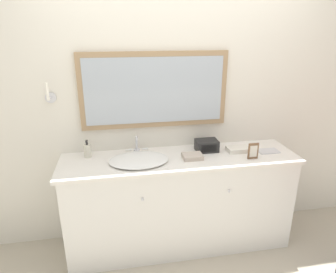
{
  "coord_description": "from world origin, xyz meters",
  "views": [
    {
      "loc": [
        -0.53,
        -2.03,
        1.97
      ],
      "look_at": [
        -0.11,
        0.3,
        1.11
      ],
      "focal_mm": 32.0,
      "sensor_mm": 36.0,
      "label": 1
    }
  ],
  "objects": [
    {
      "name": "vanity_counter",
      "position": [
        0.0,
        0.3,
        0.45
      ],
      "size": [
        2.08,
        0.55,
        0.91
      ],
      "color": "silver",
      "rests_on": "ground_plane"
    },
    {
      "name": "wall_back",
      "position": [
        -0.01,
        0.6,
        1.28
      ],
      "size": [
        8.0,
        0.18,
        2.55
      ],
      "color": "silver",
      "rests_on": "ground_plane"
    },
    {
      "name": "soap_bottle",
      "position": [
        -0.79,
        0.45,
        0.97
      ],
      "size": [
        0.07,
        0.07,
        0.16
      ],
      "color": "beige",
      "rests_on": "vanity_counter"
    },
    {
      "name": "ground_plane",
      "position": [
        0.0,
        0.0,
        0.0
      ],
      "size": [
        14.0,
        14.0,
        0.0
      ],
      "primitive_type": "plane",
      "color": "#B2A893"
    },
    {
      "name": "picture_frame",
      "position": [
        0.61,
        0.16,
        0.98
      ],
      "size": [
        0.09,
        0.01,
        0.14
      ],
      "color": "brown",
      "rests_on": "vanity_counter"
    },
    {
      "name": "hand_towel_far_corner",
      "position": [
        0.1,
        0.26,
        0.92
      ],
      "size": [
        0.17,
        0.13,
        0.04
      ],
      "color": "#B7A899",
      "rests_on": "vanity_counter"
    },
    {
      "name": "hand_towel_near_sink",
      "position": [
        0.55,
        0.34,
        0.92
      ],
      "size": [
        0.2,
        0.13,
        0.04
      ],
      "color": "silver",
      "rests_on": "vanity_counter"
    },
    {
      "name": "metal_tray",
      "position": [
        0.82,
        0.28,
        0.91
      ],
      "size": [
        0.19,
        0.12,
        0.01
      ],
      "color": "silver",
      "rests_on": "vanity_counter"
    },
    {
      "name": "appliance_box",
      "position": [
        0.27,
        0.4,
        0.96
      ],
      "size": [
        0.2,
        0.15,
        0.1
      ],
      "color": "black",
      "rests_on": "vanity_counter"
    },
    {
      "name": "sink_basin",
      "position": [
        -0.36,
        0.28,
        0.92
      ],
      "size": [
        0.5,
        0.42,
        0.16
      ],
      "color": "white",
      "rests_on": "vanity_counter"
    }
  ]
}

